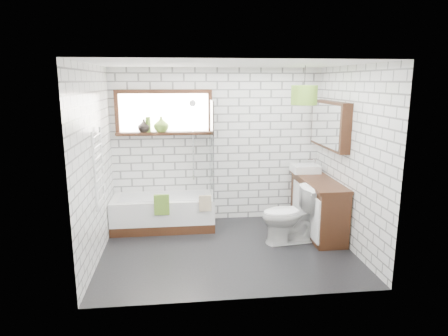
{
  "coord_description": "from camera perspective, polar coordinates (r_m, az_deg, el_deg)",
  "views": [
    {
      "loc": [
        -0.63,
        -5.14,
        2.29
      ],
      "look_at": [
        -0.01,
        0.25,
        1.11
      ],
      "focal_mm": 32.0,
      "sensor_mm": 36.0,
      "label": 1
    }
  ],
  "objects": [
    {
      "name": "vanity",
      "position": [
        6.31,
        13.23,
        -5.28
      ],
      "size": [
        0.47,
        1.46,
        0.83
      ],
      "primitive_type": "cube",
      "color": "black",
      "rests_on": "floor"
    },
    {
      "name": "towel_beige",
      "position": [
        6.03,
        -2.71,
        -5.05
      ],
      "size": [
        0.18,
        0.05,
        0.24
      ],
      "primitive_type": "cube",
      "color": "tan",
      "rests_on": "bathtub"
    },
    {
      "name": "wall_front",
      "position": [
        4.02,
        2.72,
        -2.7
      ],
      "size": [
        3.4,
        0.01,
        2.5
      ],
      "primitive_type": "cube",
      "color": "white",
      "rests_on": "ground"
    },
    {
      "name": "wall_right",
      "position": [
        5.74,
        17.6,
        1.3
      ],
      "size": [
        0.01,
        2.6,
        2.5
      ],
      "primitive_type": "cube",
      "color": "white",
      "rests_on": "ground"
    },
    {
      "name": "wall_back",
      "position": [
        6.56,
        -0.94,
        3.19
      ],
      "size": [
        3.4,
        0.01,
        2.5
      ],
      "primitive_type": "cube",
      "color": "white",
      "rests_on": "ground"
    },
    {
      "name": "vase_dark",
      "position": [
        6.43,
        -11.37,
        5.76
      ],
      "size": [
        0.26,
        0.26,
        0.2
      ],
      "primitive_type": "imported",
      "rotation": [
        0.0,
        0.0,
        0.42
      ],
      "color": "black",
      "rests_on": "window"
    },
    {
      "name": "bottle",
      "position": [
        6.42,
        -10.78,
        5.93
      ],
      "size": [
        0.1,
        0.1,
        0.24
      ],
      "primitive_type": "cylinder",
      "rotation": [
        0.0,
        0.0,
        0.43
      ],
      "color": "olive",
      "rests_on": "window"
    },
    {
      "name": "mirror_cabinet",
      "position": [
        6.2,
        14.88,
        5.98
      ],
      "size": [
        0.16,
        1.2,
        0.7
      ],
      "primitive_type": "cube",
      "color": "black",
      "rests_on": "wall_right"
    },
    {
      "name": "window",
      "position": [
        6.42,
        -8.56,
        7.81
      ],
      "size": [
        1.52,
        0.16,
        0.68
      ],
      "primitive_type": "cube",
      "color": "black",
      "rests_on": "wall_back"
    },
    {
      "name": "toilet",
      "position": [
        5.83,
        9.4,
        -6.62
      ],
      "size": [
        0.57,
        0.86,
        0.83
      ],
      "primitive_type": "imported",
      "rotation": [
        0.0,
        0.0,
        -1.44
      ],
      "color": "white",
      "rests_on": "floor"
    },
    {
      "name": "towel_radiator",
      "position": [
        5.35,
        -17.48,
        -0.01
      ],
      "size": [
        0.06,
        0.52,
        1.0
      ],
      "primitive_type": "cube",
      "color": "white",
      "rests_on": "wall_left"
    },
    {
      "name": "shower_riser",
      "position": [
        6.47,
        -4.44,
        3.93
      ],
      "size": [
        0.02,
        0.02,
        1.3
      ],
      "primitive_type": "cylinder",
      "color": "silver",
      "rests_on": "wall_back"
    },
    {
      "name": "vase_olive",
      "position": [
        6.41,
        -8.95,
        6.01
      ],
      "size": [
        0.27,
        0.27,
        0.24
      ],
      "primitive_type": "imported",
      "rotation": [
        0.0,
        0.0,
        -0.16
      ],
      "color": "olive",
      "rests_on": "window"
    },
    {
      "name": "pendant",
      "position": [
        5.71,
        11.38,
        10.18
      ],
      "size": [
        0.36,
        0.36,
        0.27
      ],
      "primitive_type": "cylinder",
      "color": "olive",
      "rests_on": "ceiling"
    },
    {
      "name": "towel_green",
      "position": [
        6.02,
        -8.89,
        -5.21
      ],
      "size": [
        0.22,
        0.06,
        0.31
      ],
      "primitive_type": "cube",
      "color": "olive",
      "rests_on": "bathtub"
    },
    {
      "name": "wall_left",
      "position": [
        5.35,
        -17.99,
        0.5
      ],
      "size": [
        0.01,
        2.6,
        2.5
      ],
      "primitive_type": "cube",
      "color": "white",
      "rests_on": "ground"
    },
    {
      "name": "shower_screen",
      "position": [
        6.19,
        -1.8,
        2.76
      ],
      "size": [
        0.02,
        0.72,
        1.5
      ],
      "primitive_type": "cube",
      "color": "white",
      "rests_on": "bathtub"
    },
    {
      "name": "floor",
      "position": [
        5.66,
        0.43,
        -11.59
      ],
      "size": [
        3.4,
        2.6,
        0.01
      ],
      "primitive_type": "cube",
      "color": "black",
      "rests_on": "ground"
    },
    {
      "name": "bathtub",
      "position": [
        6.42,
        -8.65,
        -6.28
      ],
      "size": [
        1.58,
        0.7,
        0.51
      ],
      "primitive_type": "cube",
      "color": "white",
      "rests_on": "floor"
    },
    {
      "name": "ceiling",
      "position": [
        5.18,
        0.47,
        14.7
      ],
      "size": [
        3.4,
        2.6,
        0.01
      ],
      "primitive_type": "cube",
      "color": "white",
      "rests_on": "ground"
    },
    {
      "name": "tap",
      "position": [
        6.66,
        12.84,
        0.6
      ],
      "size": [
        0.04,
        0.04,
        0.17
      ],
      "primitive_type": "cylinder",
      "rotation": [
        0.0,
        0.0,
        0.39
      ],
      "color": "silver",
      "rests_on": "vanity"
    },
    {
      "name": "basin",
      "position": [
        6.63,
        11.5,
        -0.06
      ],
      "size": [
        0.43,
        0.37,
        0.12
      ],
      "primitive_type": "cube",
      "color": "white",
      "rests_on": "vanity"
    }
  ]
}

